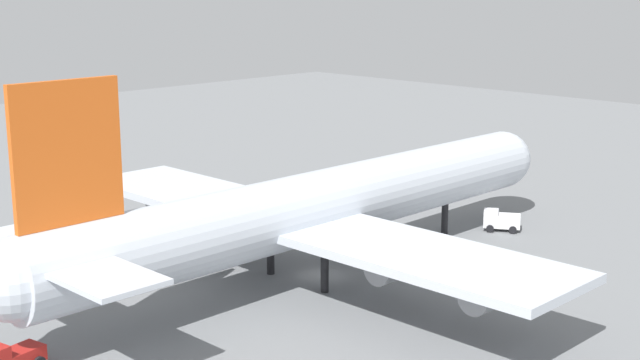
# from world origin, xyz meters

# --- Properties ---
(ground_plane) EXTENTS (254.53, 254.53, 0.00)m
(ground_plane) POSITION_xyz_m (0.00, 0.00, 0.00)
(ground_plane) COLOR slate
(cargo_airplane) EXTENTS (63.63, 52.58, 19.55)m
(cargo_airplane) POSITION_xyz_m (-0.26, 0.00, 6.41)
(cargo_airplane) COLOR silver
(cargo_airplane) RESTS_ON ground_plane
(fuel_truck) EXTENTS (5.40, 2.88, 2.11)m
(fuel_truck) POSITION_xyz_m (30.23, 21.51, 1.04)
(fuel_truck) COLOR silver
(fuel_truck) RESTS_ON ground_plane
(cargo_loader) EXTENTS (4.49, 2.94, 2.44)m
(cargo_loader) POSITION_xyz_m (-29.42, 0.32, 1.17)
(cargo_loader) COLOR #B21E19
(cargo_loader) RESTS_ON ground_plane
(baggage_tug) EXTENTS (4.31, 5.75, 2.19)m
(baggage_tug) POSITION_xyz_m (-15.60, 23.13, 1.13)
(baggage_tug) COLOR #333338
(baggage_tug) RESTS_ON ground_plane
(maintenance_van) EXTENTS (3.67, 4.23, 2.20)m
(maintenance_van) POSITION_xyz_m (23.84, -3.41, 1.14)
(maintenance_van) COLOR silver
(maintenance_van) RESTS_ON ground_plane
(safety_cone_nose) EXTENTS (0.45, 0.45, 0.64)m
(safety_cone_nose) POSITION_xyz_m (28.63, -1.47, 0.32)
(safety_cone_nose) COLOR orange
(safety_cone_nose) RESTS_ON ground_plane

